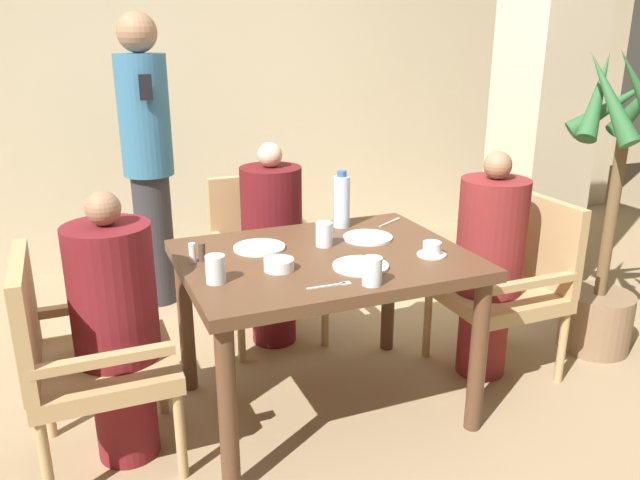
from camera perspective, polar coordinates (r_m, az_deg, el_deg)
The scene contains 25 objects.
ground_plane at distance 2.96m, azimuth 0.34°, elevation -14.95°, with size 16.00×16.00×0.00m, color #9E8460.
wall_back at distance 4.66m, azimuth -10.85°, elevation 15.29°, with size 8.00×0.06×2.80m.
pillar_stone at distance 4.16m, azimuth 19.94°, elevation 13.52°, with size 0.47×0.47×2.70m.
dining_table at distance 2.66m, azimuth 0.37°, elevation -3.34°, with size 1.19×0.90×0.74m.
chair_left_side at distance 2.55m, azimuth -21.08°, elevation -9.62°, with size 0.53×0.53×0.87m.
diner_in_left_chair at distance 2.52m, azimuth -18.10°, elevation -7.59°, with size 0.32×0.32×1.09m.
chair_far_side at distance 3.47m, azimuth -5.08°, elevation -0.96°, with size 0.53×0.53×0.87m.
diner_in_far_chair at distance 3.32m, azimuth -4.39°, elevation -0.30°, with size 0.32×0.32×1.10m.
chair_right_side at distance 3.21m, azimuth 17.04°, elevation -3.36°, with size 0.53×0.53×0.87m.
diner_in_right_chair at distance 3.09m, azimuth 15.18°, elevation -2.14°, with size 0.32×0.32×1.12m.
standing_host at distance 3.87m, azimuth -15.48°, elevation 7.50°, with size 0.30×0.33×1.74m.
potted_palm at distance 3.53m, azimuth 24.84°, elevation 0.41°, with size 0.58×0.57×1.58m.
plate_main_left at distance 2.83m, azimuth 4.39°, elevation 0.24°, with size 0.22×0.22×0.01m.
plate_main_right at distance 2.70m, azimuth -5.56°, elevation -0.68°, with size 0.22×0.22×0.01m.
plate_dessert_center at distance 2.48m, azimuth 3.73°, elevation -2.38°, with size 0.22×0.22×0.01m.
teacup_with_saucer at distance 2.65m, azimuth 10.19°, elevation -0.88°, with size 0.12×0.12×0.06m.
bowl_small at distance 2.45m, azimuth -3.78°, elevation -2.26°, with size 0.12×0.12×0.05m.
water_bottle at distance 2.97m, azimuth 1.98°, elevation 3.59°, with size 0.08×0.08×0.27m.
glass_tall_near at distance 2.30m, azimuth 4.79°, elevation -2.85°, with size 0.08×0.08×0.11m.
glass_tall_mid at distance 2.71m, azimuth 0.39°, elevation 0.52°, with size 0.08×0.08×0.11m.
glass_tall_far at distance 2.35m, azimuth -9.54°, elevation -2.64°, with size 0.08×0.08×0.11m.
salt_shaker at distance 2.57m, azimuth -11.59°, elevation -1.16°, with size 0.03×0.03×0.08m.
pepper_shaker at distance 2.58m, azimuth -10.74°, elevation -1.09°, with size 0.03×0.03×0.08m.
fork_beside_plate at distance 2.31m, azimuth 1.27°, elevation -4.13°, with size 0.17×0.02×0.00m.
knife_beside_plate at distance 3.09m, azimuth 6.48°, elevation 1.66°, with size 0.17×0.10×0.00m.
Camera 1 is at (-0.95, -2.28, 1.62)m, focal length 35.00 mm.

